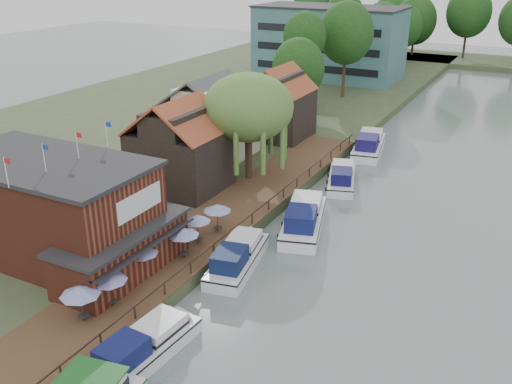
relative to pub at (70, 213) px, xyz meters
The scene contains 27 objects.
ground 14.79m from the pub, ahead, with size 260.00×260.00×0.00m, color #586563.
land_bank 39.61m from the pub, 113.96° to the left, with size 50.00×140.00×1.00m, color #384728.
quay_deck 13.04m from the pub, 61.39° to the left, with size 6.00×50.00×0.10m, color #47301E.
quay_rail 14.76m from the pub, 52.89° to the left, with size 0.20×49.00×1.00m, color black, non-canonical shape.
pub is the anchor object (origin of this frame).
hotel_block 71.49m from the pub, 96.43° to the left, with size 25.40×12.40×12.30m, color #38666B, non-canonical shape.
cottage_a 15.05m from the pub, 93.81° to the left, with size 8.60×7.60×8.50m, color black, non-canonical shape.
cottage_b 25.33m from the pub, 99.09° to the left, with size 9.60×8.60×8.50m, color beige, non-canonical shape.
cottage_c 34.01m from the pub, 90.00° to the left, with size 7.60×7.60×8.50m, color black, non-canonical shape.
willow 20.36m from the pub, 80.07° to the left, with size 8.60×8.60×10.43m, color #476B2D, non-canonical shape.
umbrella_0 8.61m from the pub, 42.67° to the right, with size 2.44×2.44×2.38m, color navy, non-canonical shape.
umbrella_1 7.80m from the pub, 28.99° to the right, with size 2.32×2.32×2.38m, color navy, non-canonical shape.
umbrella_2 6.56m from the pub, ahead, with size 2.27×2.27×2.38m, color navy, non-canonical shape.
umbrella_3 8.27m from the pub, 27.37° to the left, with size 2.33×2.33×2.38m, color navy, non-canonical shape.
umbrella_4 9.30m from the pub, 41.88° to the left, with size 2.03×2.03×2.38m, color navy, non-canonical shape.
umbrella_5 11.16m from the pub, 50.06° to the left, with size 2.21×2.21×2.38m, color navy, non-canonical shape.
cruiser_0 12.54m from the pub, 27.98° to the right, with size 2.90×9.00×2.15m, color silver, non-canonical shape.
cruiser_1 12.30m from the pub, 30.15° to the left, with size 3.02×9.37×2.25m, color silver, non-canonical shape.
cruiser_2 18.80m from the pub, 49.75° to the left, with size 3.39×10.48×2.56m, color white, non-canonical shape.
cruiser_3 27.76m from the pub, 65.58° to the left, with size 2.90×9.00×2.15m, color white, non-canonical shape.
cruiser_4 37.84m from the pub, 73.51° to the left, with size 3.37×10.42×2.55m, color white, non-canonical shape.
bank_tree_0 43.81m from the pub, 92.42° to the left, with size 7.00×7.00×10.55m, color #143811, non-canonical shape.
bank_tree_1 49.94m from the pub, 94.19° to the left, with size 6.07×6.07×13.31m, color #143811, non-canonical shape.
bank_tree_2 57.38m from the pub, 90.16° to the left, with size 8.10×8.10×14.32m, color #143811, non-canonical shape.
bank_tree_3 79.34m from the pub, 92.44° to the left, with size 6.51×6.51×11.49m, color #143811, non-canonical shape.
bank_tree_4 86.42m from the pub, 92.02° to the left, with size 8.40×8.40×12.16m, color #143811, non-canonical shape.
bank_tree_5 93.38m from the pub, 90.30° to the left, with size 7.44×7.44×11.27m, color #143811, non-canonical shape.
Camera 1 is at (14.62, -27.12, 21.51)m, focal length 40.00 mm.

